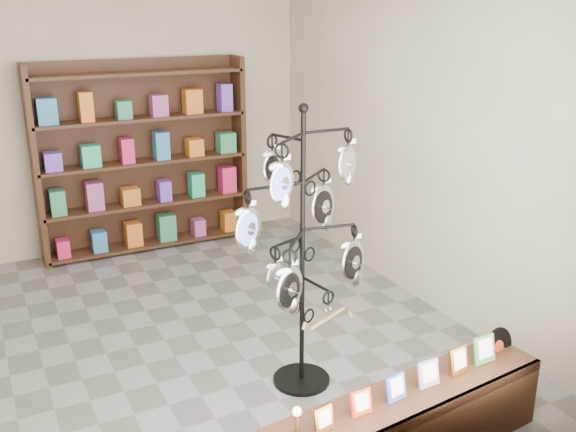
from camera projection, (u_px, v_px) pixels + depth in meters
name	position (u px, v px, depth m)	size (l,w,h in m)	color
ground	(218.00, 327.00, 5.79)	(5.00, 5.00, 0.00)	slate
room_envelope	(211.00, 124.00, 5.21)	(5.00, 5.00, 5.00)	beige
display_tree	(303.00, 230.00, 4.58)	(1.15, 1.15, 2.15)	black
front_shelf	(409.00, 425.00, 4.06)	(2.02, 0.62, 0.70)	black
back_shelving	(144.00, 163.00, 7.41)	(2.42, 0.36, 2.20)	black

